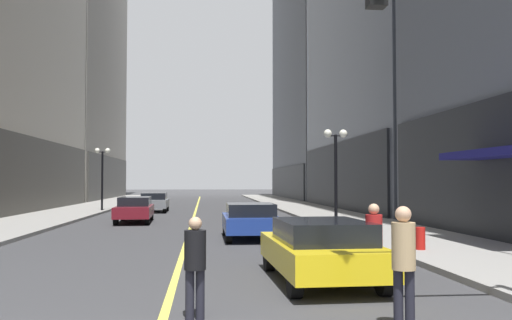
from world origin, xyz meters
The scene contains 16 objects.
ground_plane centered at (0.00, 35.00, 0.00)m, with size 200.00×200.00×0.00m, color #38383A.
sidewalk_left centered at (-8.25, 35.00, 0.07)m, with size 4.50×78.00×0.15m, color gray.
sidewalk_right centered at (8.25, 35.00, 0.07)m, with size 4.50×78.00×0.15m, color gray.
lane_centre_stripe centered at (0.00, 35.00, 0.00)m, with size 0.16×70.00×0.01m, color #E5D64C.
building_right_far centered at (16.48, 60.00, 16.14)m, with size 12.17×26.00×32.42m.
storefront_awning_right centered at (9.69, 11.03, 2.98)m, with size 1.60×4.78×3.12m.
car_yellow centered at (3.09, 6.36, 0.72)m, with size 2.09×4.44×1.32m.
car_blue centered at (2.32, 15.03, 0.72)m, with size 1.93×4.06×1.32m.
car_maroon centered at (-2.96, 23.54, 0.72)m, with size 1.93×4.68×1.32m.
car_grey centered at (-2.85, 33.17, 0.72)m, with size 1.93×4.28×1.32m.
pedestrian_in_red_jacket centered at (4.05, 5.71, 0.98)m, with size 0.44×0.44×1.69m.
pedestrian_in_black_coat centered at (0.49, 3.53, 0.92)m, with size 0.37×0.37×1.59m.
pedestrian_in_tan_trench centered at (3.50, 2.64, 1.04)m, with size 0.44×0.44×1.78m.
street_lamp_left_far centered at (-6.40, 33.15, 3.26)m, with size 1.06×0.36×4.43m.
street_lamp_right_mid centered at (6.40, 18.42, 3.26)m, with size 1.06×0.36×4.43m.
fire_hydrant_right centered at (6.90, 10.31, 0.40)m, with size 0.28×0.28×0.80m, color red.
Camera 1 is at (0.64, -4.96, 2.14)m, focal length 37.94 mm.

